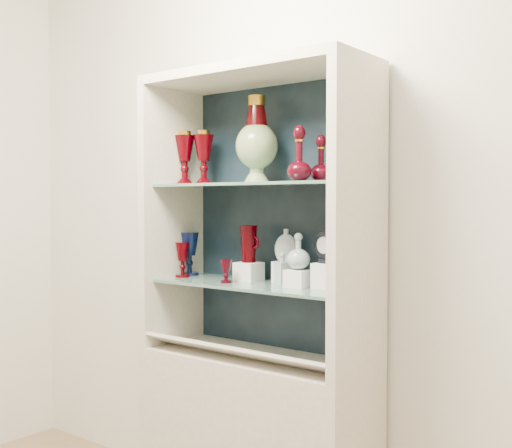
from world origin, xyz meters
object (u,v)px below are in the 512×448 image
Objects in this scene: pedestal_lamp_left at (185,158)px; cameo_medallion at (324,247)px; lidded_bowl at (353,170)px; ruby_goblet_tall at (182,260)px; enamel_urn at (257,140)px; cobalt_goblet at (190,254)px; pedestal_lamp_right at (204,158)px; clear_round_decanter at (298,252)px; clear_square_bottle at (282,268)px; flat_flask at (286,245)px; ruby_decanter_a at (299,150)px; ruby_goblet_small at (226,271)px; ruby_pitcher at (249,244)px; ruby_decanter_b at (321,157)px.

pedestal_lamp_left is 0.83m from cameo_medallion.
lidded_bowl reaches higher than ruby_goblet_tall.
cobalt_goblet is (-0.40, 0.01, -0.50)m from enamel_urn.
clear_round_decanter is at bearing -3.71° from pedestal_lamp_right.
enamel_urn is 0.52m from clear_round_decanter.
clear_square_bottle is (0.52, 0.05, -0.01)m from ruby_goblet_tall.
cobalt_goblet is at bearing 169.74° from flat_flask.
ruby_decanter_a is 0.44m from flat_flask.
ruby_goblet_small is 0.70× the size of flat_flask.
ruby_pitcher is 1.17× the size of clear_square_bottle.
ruby_goblet_small is 0.45m from cameo_medallion.
ruby_pitcher is 1.13× the size of flat_flask.
enamel_urn is at bearing 172.64° from clear_round_decanter.
pedestal_lamp_left is 1.73× the size of flat_flask.
ruby_decanter_b is at bearing 73.42° from ruby_decanter_a.
pedestal_lamp_right is at bearing 176.29° from clear_round_decanter.
ruby_goblet_tall is at bearing -172.75° from ruby_decanter_b.
enamel_urn reaches higher than ruby_goblet_small.
pedestal_lamp_left is at bearing 120.88° from ruby_goblet_tall.
ruby_pitcher reaches higher than cobalt_goblet.
flat_flask is (0.16, 0.05, 0.00)m from ruby_pitcher.
ruby_pitcher reaches higher than cameo_medallion.
ruby_decanter_a reaches higher than clear_round_decanter.
pedestal_lamp_left is 1.80× the size of clear_square_bottle.
ruby_pitcher is (0.35, 0.00, 0.06)m from cobalt_goblet.
pedestal_lamp_right reaches higher than clear_round_decanter.
ruby_pitcher is at bearing 5.32° from pedestal_lamp_left.
pedestal_lamp_right is 2.84× the size of lidded_bowl.
clear_square_bottle is (0.45, -0.02, -0.47)m from pedestal_lamp_right.
ruby_decanter_a reaches higher than clear_square_bottle.
pedestal_lamp_right is 0.46m from ruby_pitcher.
pedestal_lamp_right reaches higher than ruby_goblet_tall.
lidded_bowl is 0.43× the size of cobalt_goblet.
ruby_pitcher is at bearing -168.22° from cameo_medallion.
lidded_bowl is 0.63× the size of clear_square_bottle.
ruby_goblet_small is at bearing -166.41° from clear_round_decanter.
ruby_decanter_b is at bearing 159.20° from cameo_medallion.
ruby_pitcher is at bearing 175.63° from lidded_bowl.
lidded_bowl is at bearing -0.52° from pedestal_lamp_left.
clear_round_decanter is at bearing 125.93° from ruby_decanter_a.
ruby_pitcher reaches higher than ruby_goblet_tall.
ruby_decanter_b is (0.61, 0.02, -0.02)m from pedestal_lamp_right.
lidded_bowl is 0.52m from clear_square_bottle.
cameo_medallion is (-0.14, 0.03, -0.30)m from lidded_bowl.
ruby_goblet_small is at bearing -152.25° from cameo_medallion.
ruby_goblet_tall is at bearing -170.12° from enamel_urn.
ruby_pitcher is (0.26, 0.01, -0.38)m from pedestal_lamp_right.
lidded_bowl reaches higher than ruby_goblet_small.
pedestal_lamp_left reaches higher than cobalt_goblet.
ruby_goblet_tall is 1.16× the size of clear_square_bottle.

